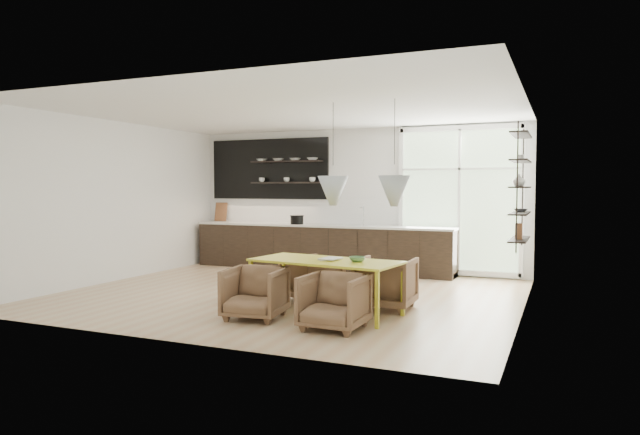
{
  "coord_description": "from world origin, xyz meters",
  "views": [
    {
      "loc": [
        3.98,
        -8.05,
        1.69
      ],
      "look_at": [
        0.28,
        0.6,
        1.2
      ],
      "focal_mm": 32.0,
      "sensor_mm": 36.0,
      "label": 1
    }
  ],
  "objects": [
    {
      "name": "armchair_back_left",
      "position": [
        0.54,
        -0.3,
        0.34
      ],
      "size": [
        0.99,
        1.0,
        0.68
      ],
      "primitive_type": "imported",
      "rotation": [
        0.0,
        0.0,
        2.66
      ],
      "color": "brown",
      "rests_on": "ground"
    },
    {
      "name": "armchair_front_right",
      "position": [
        1.48,
        -1.8,
        0.33
      ],
      "size": [
        0.74,
        0.76,
        0.67
      ],
      "primitive_type": "imported",
      "rotation": [
        0.0,
        0.0,
        -0.03
      ],
      "color": "brown",
      "rests_on": "ground"
    },
    {
      "name": "wire_stool",
      "position": [
        -0.48,
        -0.75,
        0.31
      ],
      "size": [
        0.38,
        0.38,
        0.48
      ],
      "rotation": [
        0.0,
        0.0,
        -0.0
      ],
      "color": "black",
      "rests_on": "ground"
    },
    {
      "name": "kitchen_run",
      "position": [
        -0.69,
        2.69,
        0.6
      ],
      "size": [
        5.54,
        0.69,
        2.75
      ],
      "color": "black",
      "rests_on": "ground"
    },
    {
      "name": "armchair_front_left",
      "position": [
        0.34,
        -1.68,
        0.34
      ],
      "size": [
        0.8,
        0.82,
        0.67
      ],
      "primitive_type": "imported",
      "rotation": [
        0.0,
        0.0,
        0.12
      ],
      "color": "brown",
      "rests_on": "ground"
    },
    {
      "name": "room",
      "position": [
        0.58,
        1.1,
        1.46
      ],
      "size": [
        7.02,
        6.01,
        2.91
      ],
      "color": "#CAAF88",
      "rests_on": "ground"
    },
    {
      "name": "table_book",
      "position": [
        1.0,
        -0.99,
        0.74
      ],
      "size": [
        0.26,
        0.33,
        0.03
      ],
      "primitive_type": "imported",
      "rotation": [
        0.0,
        0.0,
        -0.11
      ],
      "color": "white",
      "rests_on": "dining_table"
    },
    {
      "name": "dining_table",
      "position": [
        1.06,
        -1.04,
        0.68
      ],
      "size": [
        2.09,
        1.14,
        0.73
      ],
      "rotation": [
        0.0,
        0.0,
        -0.13
      ],
      "color": "gold",
      "rests_on": "ground"
    },
    {
      "name": "right_shelving",
      "position": [
        3.36,
        1.17,
        1.65
      ],
      "size": [
        0.26,
        1.22,
        1.9
      ],
      "color": "black",
      "rests_on": "ground"
    },
    {
      "name": "armchair_back_right",
      "position": [
        1.71,
        -0.42,
        0.36
      ],
      "size": [
        0.79,
        0.81,
        0.73
      ],
      "primitive_type": "imported",
      "rotation": [
        0.0,
        0.0,
        3.16
      ],
      "color": "brown",
      "rests_on": "ground"
    },
    {
      "name": "table_bowl",
      "position": [
        1.51,
        -1.03,
        0.76
      ],
      "size": [
        0.22,
        0.22,
        0.07
      ],
      "primitive_type": "imported",
      "rotation": [
        0.0,
        0.0,
        0.05
      ],
      "color": "#4F7E50",
      "rests_on": "dining_table"
    }
  ]
}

